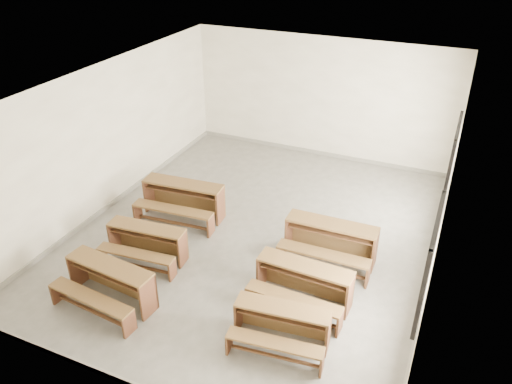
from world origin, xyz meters
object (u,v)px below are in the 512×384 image
at_px(desk_set_5, 330,239).
at_px(desk_set_0, 109,281).
at_px(desk_set_4, 303,281).
at_px(desk_set_1, 146,240).
at_px(desk_set_3, 282,323).
at_px(desk_set_2, 183,197).

bearing_deg(desk_set_5, desk_set_0, -140.30).
distance_m(desk_set_0, desk_set_5, 4.08).
distance_m(desk_set_0, desk_set_4, 3.29).
relative_size(desk_set_1, desk_set_3, 1.03).
distance_m(desk_set_3, desk_set_5, 2.37).
height_order(desk_set_0, desk_set_4, same).
height_order(desk_set_0, desk_set_3, desk_set_0).
height_order(desk_set_0, desk_set_2, desk_set_2).
bearing_deg(desk_set_5, desk_set_3, -92.78).
bearing_deg(desk_set_1, desk_set_4, -4.74).
height_order(desk_set_3, desk_set_5, desk_set_5).
height_order(desk_set_0, desk_set_5, desk_set_5).
relative_size(desk_set_3, desk_set_4, 0.93).
height_order(desk_set_1, desk_set_5, desk_set_5).
bearing_deg(desk_set_1, desk_set_2, 89.96).
bearing_deg(desk_set_2, desk_set_4, -29.99).
bearing_deg(desk_set_4, desk_set_5, 88.78).
relative_size(desk_set_2, desk_set_3, 1.19).
bearing_deg(desk_set_5, desk_set_1, -157.84).
bearing_deg(desk_set_4, desk_set_1, -177.42).
relative_size(desk_set_3, desk_set_5, 0.88).
bearing_deg(desk_set_3, desk_set_2, 135.50).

